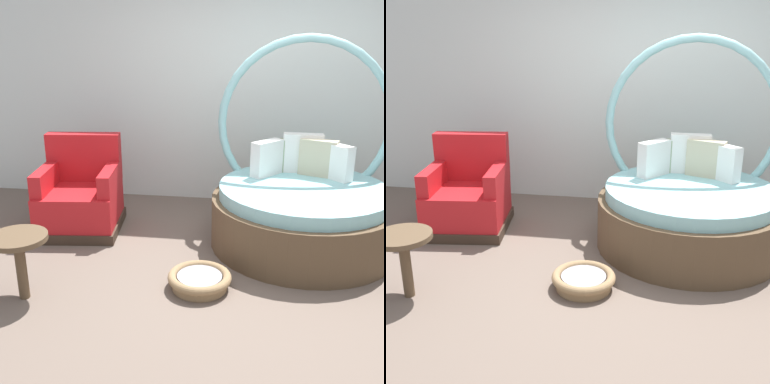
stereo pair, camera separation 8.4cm
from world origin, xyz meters
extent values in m
cube|color=#66564C|center=(0.00, 0.00, -0.01)|extent=(8.00, 8.00, 0.02)
cube|color=silver|center=(0.00, 2.07, 1.42)|extent=(8.00, 0.12, 2.84)
cylinder|color=brown|center=(0.57, 0.82, 0.24)|extent=(1.70, 1.70, 0.47)
cylinder|color=#8CC6CC|center=(0.57, 0.82, 0.53)|extent=(1.57, 1.57, 0.12)
torus|color=#8CC6CC|center=(0.57, 1.29, 1.08)|extent=(1.70, 0.08, 1.70)
cube|color=white|center=(0.88, 1.11, 0.76)|extent=(0.32, 0.33, 0.34)
cube|color=#BCB293|center=(0.72, 1.19, 0.77)|extent=(0.38, 0.24, 0.36)
cube|color=white|center=(0.57, 1.30, 0.79)|extent=(0.39, 0.12, 0.39)
cube|color=#93A37F|center=(0.36, 1.29, 0.75)|extent=(0.35, 0.24, 0.33)
cube|color=white|center=(0.22, 1.13, 0.76)|extent=(0.32, 0.34, 0.34)
cube|color=#38281E|center=(-1.63, 0.87, 0.05)|extent=(0.89, 0.89, 0.10)
cube|color=red|center=(-1.63, 0.87, 0.27)|extent=(0.85, 0.85, 0.34)
cube|color=red|center=(-1.67, 1.18, 0.69)|extent=(0.77, 0.25, 0.50)
cube|color=red|center=(-1.95, 0.84, 0.55)|extent=(0.20, 0.69, 0.22)
cube|color=red|center=(-1.32, 0.91, 0.55)|extent=(0.20, 0.69, 0.22)
cylinder|color=#8E704C|center=(-0.28, -0.12, 0.03)|extent=(0.44, 0.44, 0.06)
torus|color=#8E704C|center=(-0.28, -0.12, 0.10)|extent=(0.51, 0.51, 0.07)
cylinder|color=gray|center=(-0.28, -0.12, 0.08)|extent=(0.36, 0.36, 0.05)
cylinder|color=brown|center=(-1.59, -0.45, 0.24)|extent=(0.08, 0.08, 0.48)
cylinder|color=brown|center=(-1.59, -0.45, 0.50)|extent=(0.44, 0.44, 0.04)
camera|label=1|loc=(0.15, -3.44, 1.97)|focal=44.57mm
camera|label=2|loc=(0.23, -3.43, 1.97)|focal=44.57mm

